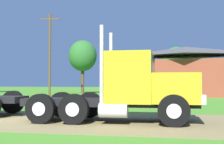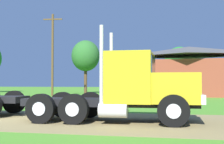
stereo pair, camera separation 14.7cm
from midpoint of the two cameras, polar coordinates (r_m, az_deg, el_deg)
The scene contains 7 objects.
ground_plane at distance 13.70m, azimuth -17.93°, elevation -8.08°, with size 200.00×200.00×0.00m, color #4C8E27.
dirt_track at distance 13.70m, azimuth -17.93°, elevation -8.06°, with size 120.00×6.57×0.01m, color olive.
truck_foreground_white at distance 11.93m, azimuth 3.50°, elevation -3.08°, with size 6.84×2.73×3.56m.
shed_building at distance 36.04m, azimuth 13.19°, elevation -0.05°, with size 13.38×7.03×5.54m.
utility_pole_near at distance 36.63m, azimuth -11.35°, elevation 3.50°, with size 2.20×0.45×9.40m.
tree_mid at distance 44.91m, azimuth -5.44°, elevation 2.91°, with size 4.01×4.01×7.55m.
tree_right at distance 53.27m, azimuth 11.53°, elevation 1.48°, with size 5.10×5.10×7.48m.
Camera 1 is at (6.65, -11.87, 1.47)m, focal length 50.37 mm.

